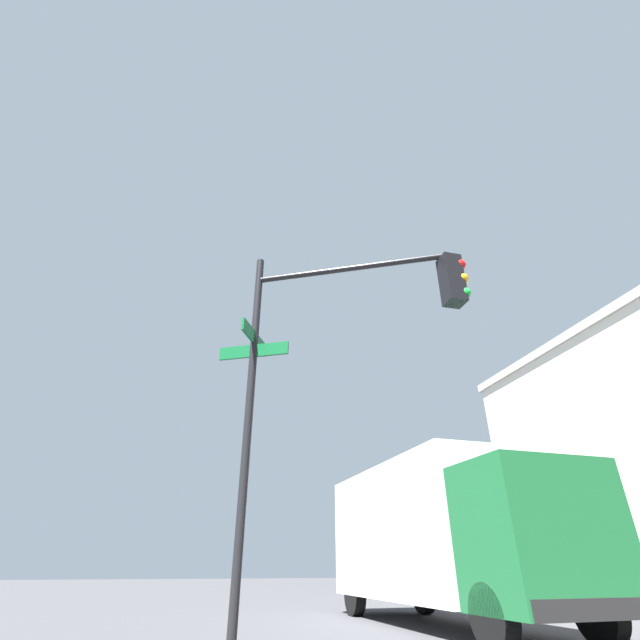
# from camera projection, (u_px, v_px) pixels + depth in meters

# --- Properties ---
(traffic_signal_near) EXTENTS (2.01, 3.42, 5.80)m
(traffic_signal_near) POSITION_uv_depth(u_px,v_px,m) (343.00, 342.00, 6.64)
(traffic_signal_near) COLOR black
(traffic_signal_near) RESTS_ON ground_plane
(box_truck_second) EXTENTS (8.90, 2.82, 3.64)m
(box_truck_second) POSITION_uv_depth(u_px,v_px,m) (435.00, 532.00, 11.38)
(box_truck_second) COLOR #19592D
(box_truck_second) RESTS_ON ground_plane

